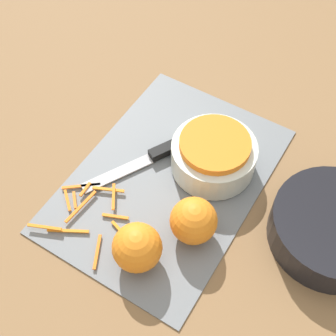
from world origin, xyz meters
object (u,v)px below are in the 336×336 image
orange_left (137,248)px  knife (160,152)px  bowl_dark (333,228)px  orange_right (194,221)px  bowl_speckled (214,154)px

orange_left → knife: bearing=-157.6°
bowl_dark → knife: (0.01, -0.32, -0.02)m
bowl_dark → orange_left: size_ratio=2.57×
knife → orange_right: orange_right is taller
bowl_dark → orange_left: bearing=-50.9°
knife → orange_right: size_ratio=2.73×
bowl_speckled → orange_left: bearing=-3.6°
knife → orange_right: 0.17m
orange_right → bowl_dark: bearing=120.2°
bowl_speckled → bowl_dark: (0.02, 0.23, -0.01)m
knife → orange_left: 0.21m
bowl_speckled → knife: bowl_speckled is taller
bowl_speckled → orange_right: size_ratio=1.96×
bowl_speckled → orange_left: orange_left is taller
bowl_dark → orange_right: orange_right is taller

